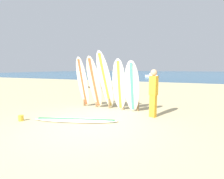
{
  "coord_description": "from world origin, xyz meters",
  "views": [
    {
      "loc": [
        2.64,
        -4.26,
        1.74
      ],
      "look_at": [
        -0.36,
        2.92,
        0.79
      ],
      "focal_mm": 28.22,
      "sensor_mm": 36.0,
      "label": 1
    }
  ],
  "objects_px": {
    "surfboard_leaning_far_left": "(83,82)",
    "surfboard_leaning_left": "(94,83)",
    "surfboard_rack": "(109,94)",
    "surfboard_leaning_center_right": "(132,87)",
    "beachgoer_standing": "(153,91)",
    "surfboard_lying_on_sand": "(76,120)",
    "surfboard_leaning_center": "(119,85)",
    "small_boat_offshore": "(152,75)",
    "sand_bucket": "(21,118)",
    "surfboard_leaning_center_left": "(105,81)"
  },
  "relations": [
    {
      "from": "surfboard_lying_on_sand",
      "to": "small_boat_offshore",
      "type": "distance_m",
      "value": 31.05
    },
    {
      "from": "sand_bucket",
      "to": "surfboard_rack",
      "type": "bearing_deg",
      "value": 55.01
    },
    {
      "from": "surfboard_rack",
      "to": "beachgoer_standing",
      "type": "distance_m",
      "value": 2.12
    },
    {
      "from": "surfboard_leaning_center_left",
      "to": "surfboard_leaning_left",
      "type": "bearing_deg",
      "value": 177.11
    },
    {
      "from": "surfboard_rack",
      "to": "surfboard_lying_on_sand",
      "type": "relative_size",
      "value": 0.92
    },
    {
      "from": "surfboard_leaning_far_left",
      "to": "small_boat_offshore",
      "type": "height_order",
      "value": "surfboard_leaning_far_left"
    },
    {
      "from": "surfboard_rack",
      "to": "small_boat_offshore",
      "type": "distance_m",
      "value": 28.96
    },
    {
      "from": "surfboard_leaning_center",
      "to": "surfboard_leaning_left",
      "type": "bearing_deg",
      "value": -179.29
    },
    {
      "from": "surfboard_leaning_far_left",
      "to": "surfboard_leaning_center_right",
      "type": "distance_m",
      "value": 2.31
    },
    {
      "from": "surfboard_rack",
      "to": "surfboard_lying_on_sand",
      "type": "xyz_separation_m",
      "value": [
        -0.29,
        -2.13,
        -0.58
      ]
    },
    {
      "from": "sand_bucket",
      "to": "surfboard_leaning_left",
      "type": "bearing_deg",
      "value": 60.02
    },
    {
      "from": "small_boat_offshore",
      "to": "beachgoer_standing",
      "type": "bearing_deg",
      "value": -79.95
    },
    {
      "from": "surfboard_leaning_left",
      "to": "surfboard_leaning_center_right",
      "type": "xyz_separation_m",
      "value": [
        1.68,
        -0.08,
        -0.11
      ]
    },
    {
      "from": "surfboard_lying_on_sand",
      "to": "surfboard_rack",
      "type": "bearing_deg",
      "value": 82.3
    },
    {
      "from": "surfboard_leaning_left",
      "to": "sand_bucket",
      "type": "distance_m",
      "value": 3.04
    },
    {
      "from": "surfboard_rack",
      "to": "surfboard_leaning_center_right",
      "type": "bearing_deg",
      "value": -20.23
    },
    {
      "from": "surfboard_leaning_far_left",
      "to": "sand_bucket",
      "type": "distance_m",
      "value": 2.88
    },
    {
      "from": "surfboard_leaning_far_left",
      "to": "small_boat_offshore",
      "type": "relative_size",
      "value": 0.83
    },
    {
      "from": "surfboard_leaning_left",
      "to": "beachgoer_standing",
      "type": "height_order",
      "value": "surfboard_leaning_left"
    },
    {
      "from": "surfboard_leaning_center",
      "to": "small_boat_offshore",
      "type": "height_order",
      "value": "surfboard_leaning_center"
    },
    {
      "from": "surfboard_rack",
      "to": "sand_bucket",
      "type": "distance_m",
      "value": 3.48
    },
    {
      "from": "surfboard_leaning_center_right",
      "to": "small_boat_offshore",
      "type": "height_order",
      "value": "surfboard_leaning_center_right"
    },
    {
      "from": "sand_bucket",
      "to": "surfboard_leaning_center_right",
      "type": "bearing_deg",
      "value": 37.71
    },
    {
      "from": "surfboard_rack",
      "to": "surfboard_lying_on_sand",
      "type": "distance_m",
      "value": 2.23
    },
    {
      "from": "surfboard_leaning_center",
      "to": "sand_bucket",
      "type": "bearing_deg",
      "value": -135.64
    },
    {
      "from": "sand_bucket",
      "to": "surfboard_leaning_center_left",
      "type": "bearing_deg",
      "value": 51.47
    },
    {
      "from": "surfboard_lying_on_sand",
      "to": "beachgoer_standing",
      "type": "bearing_deg",
      "value": 32.78
    },
    {
      "from": "surfboard_leaning_far_left",
      "to": "surfboard_leaning_center",
      "type": "relative_size",
      "value": 1.05
    },
    {
      "from": "surfboard_leaning_center_left",
      "to": "beachgoer_standing",
      "type": "distance_m",
      "value": 2.04
    },
    {
      "from": "surfboard_leaning_left",
      "to": "surfboard_lying_on_sand",
      "type": "xyz_separation_m",
      "value": [
        0.25,
        -1.79,
        -1.08
      ]
    },
    {
      "from": "surfboard_leaning_center_left",
      "to": "surfboard_leaning_center",
      "type": "relative_size",
      "value": 1.14
    },
    {
      "from": "surfboard_leaning_far_left",
      "to": "surfboard_leaning_center_right",
      "type": "relative_size",
      "value": 1.1
    },
    {
      "from": "surfboard_leaning_far_left",
      "to": "surfboard_lying_on_sand",
      "type": "relative_size",
      "value": 0.78
    },
    {
      "from": "surfboard_leaning_center_right",
      "to": "surfboard_lying_on_sand",
      "type": "distance_m",
      "value": 2.43
    },
    {
      "from": "surfboard_rack",
      "to": "beachgoer_standing",
      "type": "height_order",
      "value": "beachgoer_standing"
    },
    {
      "from": "surfboard_lying_on_sand",
      "to": "sand_bucket",
      "type": "bearing_deg",
      "value": -157.73
    },
    {
      "from": "beachgoer_standing",
      "to": "small_boat_offshore",
      "type": "xyz_separation_m",
      "value": [
        -5.22,
        29.44,
        -0.68
      ]
    },
    {
      "from": "surfboard_leaning_far_left",
      "to": "surfboard_leaning_center",
      "type": "distance_m",
      "value": 1.75
    },
    {
      "from": "small_boat_offshore",
      "to": "surfboard_leaning_left",
      "type": "bearing_deg",
      "value": -84.72
    },
    {
      "from": "surfboard_leaning_center_right",
      "to": "small_boat_offshore",
      "type": "relative_size",
      "value": 0.76
    },
    {
      "from": "surfboard_leaning_center_left",
      "to": "small_boat_offshore",
      "type": "height_order",
      "value": "surfboard_leaning_center_left"
    },
    {
      "from": "surfboard_rack",
      "to": "beachgoer_standing",
      "type": "bearing_deg",
      "value": -18.54
    },
    {
      "from": "surfboard_leaning_center_right",
      "to": "sand_bucket",
      "type": "relative_size",
      "value": 10.84
    },
    {
      "from": "surfboard_leaning_center",
      "to": "surfboard_leaning_far_left",
      "type": "bearing_deg",
      "value": 177.64
    },
    {
      "from": "surfboard_rack",
      "to": "small_boat_offshore",
      "type": "bearing_deg",
      "value": 96.41
    },
    {
      "from": "surfboard_leaning_center_left",
      "to": "surfboard_leaning_center",
      "type": "distance_m",
      "value": 0.62
    },
    {
      "from": "surfboard_leaning_far_left",
      "to": "surfboard_leaning_left",
      "type": "bearing_deg",
      "value": -7.81
    },
    {
      "from": "surfboard_leaning_center_right",
      "to": "surfboard_leaning_far_left",
      "type": "bearing_deg",
      "value": 175.88
    },
    {
      "from": "surfboard_rack",
      "to": "surfboard_leaning_left",
      "type": "distance_m",
      "value": 0.81
    },
    {
      "from": "surfboard_lying_on_sand",
      "to": "small_boat_offshore",
      "type": "relative_size",
      "value": 1.07
    }
  ]
}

